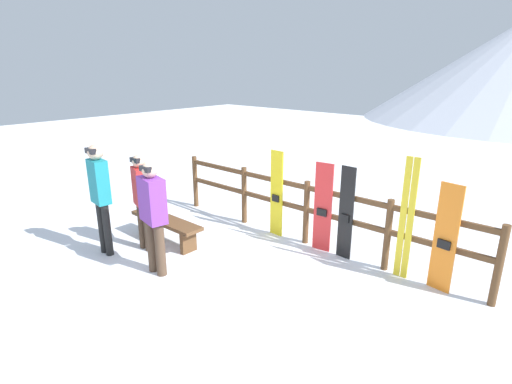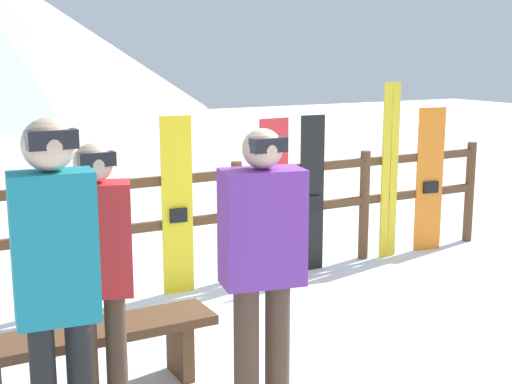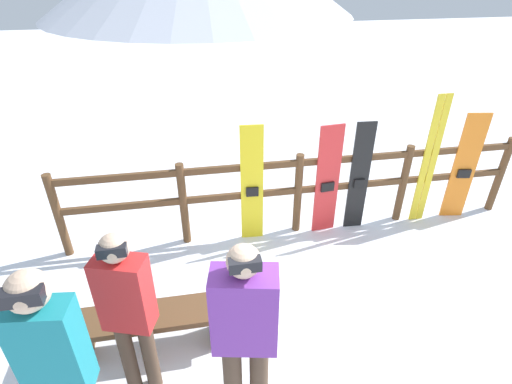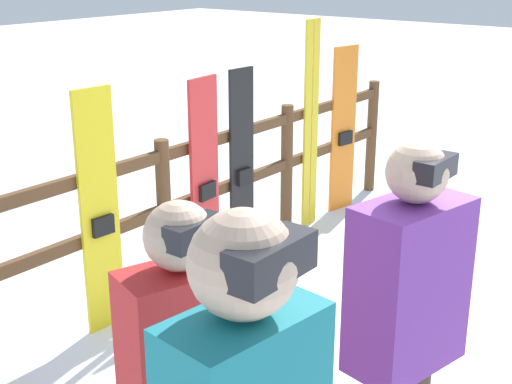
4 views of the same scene
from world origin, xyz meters
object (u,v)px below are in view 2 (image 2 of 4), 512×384
bench (91,345)px  snowboard_yellow (177,206)px  person_teal (56,276)px  snowboard_orange (429,180)px  snowboard_black_stripe (312,194)px  person_purple (262,256)px  person_red (98,264)px  snowboard_red (274,199)px  ski_pair_yellow (390,171)px

bench → snowboard_yellow: bearing=51.5°
person_teal → snowboard_orange: size_ratio=1.19×
snowboard_yellow → snowboard_black_stripe: bearing=-0.0°
bench → person_teal: (-0.38, -0.91, 0.75)m
person_teal → snowboard_orange: 5.07m
person_purple → person_teal: (-1.16, -0.17, 0.11)m
person_red → snowboard_red: size_ratio=1.09×
person_purple → snowboard_orange: bearing=34.6°
snowboard_yellow → snowboard_orange: (2.84, -0.00, -0.02)m
bench → ski_pair_yellow: size_ratio=0.87×
snowboard_orange → snowboard_black_stripe: bearing=-180.0°
snowboard_yellow → ski_pair_yellow: 2.31m
bench → person_teal: bearing=-112.8°
snowboard_yellow → snowboard_black_stripe: (1.38, -0.00, -0.03)m
snowboard_yellow → person_red: bearing=-123.2°
person_purple → snowboard_orange: (3.27, 2.26, -0.22)m
snowboard_red → snowboard_black_stripe: bearing=0.0°
person_purple → ski_pair_yellow: 3.56m
snowboard_orange → snowboard_red: bearing=-180.0°
person_teal → snowboard_orange: (4.43, 2.43, -0.33)m
person_teal → ski_pair_yellow: person_teal is taller
bench → ski_pair_yellow: (3.52, 1.52, 0.56)m
snowboard_yellow → snowboard_black_stripe: size_ratio=1.04×
person_teal → person_purple: bearing=8.2°
person_red → ski_pair_yellow: (3.56, 1.91, -0.06)m
snowboard_orange → snowboard_yellow: bearing=180.0°
snowboard_yellow → snowboard_orange: 2.84m
person_purple → snowboard_red: 2.66m
person_purple → person_red: bearing=156.8°
person_red → snowboard_orange: 4.52m
snowboard_black_stripe → ski_pair_yellow: bearing=0.2°
snowboard_orange → person_purple: bearing=-145.4°
person_red → snowboard_yellow: (1.25, 1.91, -0.18)m
snowboard_black_stripe → snowboard_orange: (1.47, 0.00, 0.01)m
bench → snowboard_red: 2.67m
ski_pair_yellow → snowboard_red: bearing=-179.9°
snowboard_yellow → snowboard_red: snowboard_yellow is taller
person_purple → person_red: 0.89m
snowboard_black_stripe → bench: bearing=-149.6°
bench → snowboard_orange: snowboard_orange is taller
snowboard_yellow → snowboard_red: bearing=-0.0°
snowboard_black_stripe → person_purple: bearing=-128.6°
person_red → person_teal: bearing=-123.2°
bench → snowboard_orange: (4.05, 1.52, 0.42)m
person_teal → person_red: bearing=56.8°
person_teal → snowboard_black_stripe: (2.97, 2.43, -0.34)m
bench → person_teal: size_ratio=0.86×
bench → snowboard_red: snowboard_red is taller
snowboard_red → ski_pair_yellow: bearing=0.1°
person_teal → snowboard_red: size_ratio=1.21×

